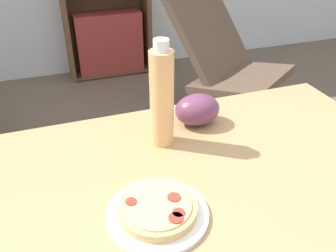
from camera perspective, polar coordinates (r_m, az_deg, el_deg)
The scene contains 5 objects.
dining_table at distance 0.95m, azimuth 0.23°, elevation -13.40°, with size 1.35×0.71×0.74m.
pizza_on_plate at distance 0.78m, azimuth -1.69°, elevation -13.42°, with size 0.22×0.22×0.04m.
grape_bunch at distance 1.07m, azimuth 4.71°, elevation 2.61°, with size 0.14×0.11×0.09m.
drink_bottle at distance 0.94m, azimuth -1.01°, elevation 4.58°, with size 0.06×0.06×0.30m.
lounge_chair_far at distance 2.45m, azimuth 9.53°, elevation 6.74°, with size 0.84×0.94×0.88m.
Camera 1 is at (-0.32, -0.56, 1.31)m, focal length 38.00 mm.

